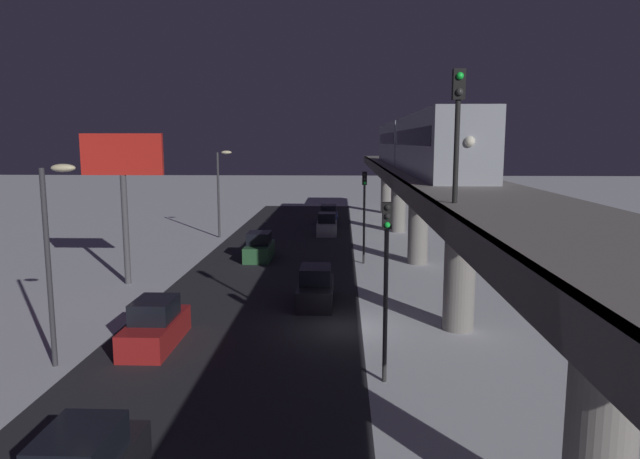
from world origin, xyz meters
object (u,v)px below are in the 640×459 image
Objects in this scene: sedan_red at (155,327)px; traffic_light_mid at (364,204)px; rail_signal at (458,113)px; sedan_green at (259,248)px; sedan_black at (316,288)px; subway_train at (415,143)px; commercial_billboard at (123,169)px; sedan_blue at (329,216)px; sedan_silver at (327,226)px; traffic_light_near at (386,266)px.

sedan_red is 19.52m from traffic_light_mid.
rail_signal is 26.61m from sedan_green.
traffic_light_mid is (-2.90, -10.18, 3.40)m from sedan_black.
subway_train is 5.76× the size of traffic_light_mid.
traffic_light_mid is 0.72× the size of commercial_billboard.
sedan_black is 1.00× the size of sedan_red.
sedan_silver is (0.00, 6.64, 0.01)m from sedan_blue.
traffic_light_mid is at bearing 170.20° from sedan_green.
commercial_billboard reaches higher than sedan_blue.
commercial_billboard is at bearing -64.34° from sedan_red.
subway_train is 20.44m from commercial_billboard.
traffic_light_mid reaches higher than sedan_silver.
sedan_silver is 0.90× the size of sedan_red.
sedan_blue and sedan_black have the same top height.
commercial_billboard reaches higher than sedan_silver.
sedan_silver is 0.99× the size of sedan_green.
rail_signal is 5.75m from traffic_light_near.
rail_signal is 0.89× the size of sedan_blue.
sedan_green is (4.60, -11.47, 0.00)m from sedan_black.
sedan_blue is 40.10m from traffic_light_near.
rail_signal is at bearing 85.81° from subway_train.
sedan_green is 8.34m from traffic_light_mid.
sedan_green is (4.60, 11.66, -0.00)m from sedan_silver.
sedan_black is at bearing -73.94° from traffic_light_near.
traffic_light_near reaches higher than sedan_silver.
rail_signal is 36.39m from sedan_silver.
traffic_light_mid is at bearing 74.10° from sedan_black.
sedan_blue is (4.81, -41.69, -8.52)m from rail_signal.
sedan_blue is 20.10m from traffic_light_mid.
sedan_red is at bearing 61.07° from traffic_light_mid.
traffic_light_near reaches higher than sedan_blue.
sedan_black is 12.36m from sedan_green.
subway_train reaches higher than sedan_blue.
commercial_billboard is (11.42, 19.33, 6.03)m from sedan_silver.
subway_train reaches higher than sedan_silver.
subway_train is 5.76× the size of traffic_light_near.
sedan_red is 10.48m from traffic_light_near.
subway_train is at bearing -68.11° from sedan_blue.
sedan_green is 0.65× the size of traffic_light_near.
subway_train is at bearing -152.50° from commercial_billboard.
sedan_green is at bearing 111.85° from sedan_black.
commercial_billboard is at bearing 161.57° from sedan_black.
commercial_billboard is (14.32, 6.37, 2.63)m from traffic_light_mid.
commercial_billboard reaches higher than sedan_green.
subway_train is 9.22× the size of rail_signal.
sedan_silver is 12.54m from sedan_green.
traffic_light_near is 20.12m from commercial_billboard.
rail_signal reaches higher than sedan_blue.
sedan_green is at bearing 8.81° from subway_train.
rail_signal is 15.03m from sedan_red.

